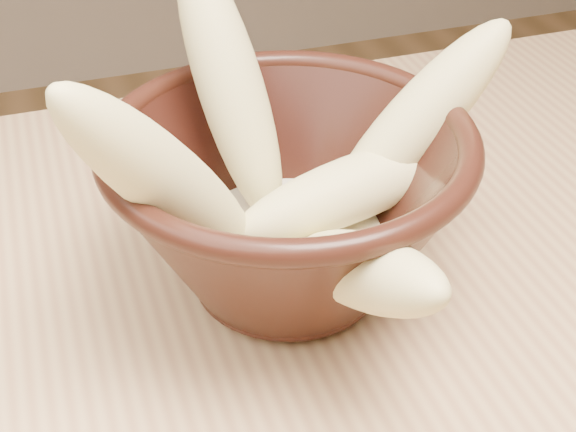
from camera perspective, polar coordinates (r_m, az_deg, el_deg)
name	(u,v)px	position (r m, az deg, el deg)	size (l,w,h in m)	color
bowl	(288,202)	(0.50, 0.00, 0.99)	(0.23, 0.23, 0.12)	black
milk_puddle	(288,241)	(0.52, 0.00, -1.79)	(0.13, 0.13, 0.02)	beige
banana_upright	(231,88)	(0.51, -4.08, 9.09)	(0.04, 0.04, 0.18)	#DDD082
banana_left	(166,181)	(0.43, -8.67, 2.48)	(0.04, 0.04, 0.19)	#DDD082
banana_right	(416,123)	(0.52, 9.07, 6.53)	(0.04, 0.04, 0.17)	#DDD082
banana_across	(355,188)	(0.51, 4.79, 2.02)	(0.04, 0.04, 0.17)	#DDD082
banana_front	(363,271)	(0.44, 5.36, -3.91)	(0.04, 0.04, 0.15)	#DDD082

